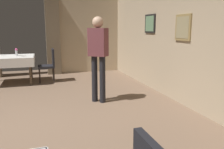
{
  "coord_description": "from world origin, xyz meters",
  "views": [
    {
      "loc": [
        0.48,
        -3.7,
        1.5
      ],
      "look_at": [
        1.68,
        0.12,
        0.7
      ],
      "focal_mm": 37.18,
      "sensor_mm": 36.0,
      "label": 1
    }
  ],
  "objects_px": {
    "flower_vase_mid": "(16,52)",
    "plate_mid_c": "(2,55)",
    "dining_table_mid": "(11,60)",
    "chair_mid_right": "(49,64)",
    "plate_mid_d": "(22,56)",
    "person_waiter_by_doorway": "(98,52)"
  },
  "relations": [
    {
      "from": "flower_vase_mid",
      "to": "person_waiter_by_doorway",
      "type": "relative_size",
      "value": 0.12
    },
    {
      "from": "flower_vase_mid",
      "to": "chair_mid_right",
      "type": "bearing_deg",
      "value": -12.68
    },
    {
      "from": "dining_table_mid",
      "to": "plate_mid_c",
      "type": "bearing_deg",
      "value": 127.41
    },
    {
      "from": "dining_table_mid",
      "to": "chair_mid_right",
      "type": "bearing_deg",
      "value": -4.74
    },
    {
      "from": "dining_table_mid",
      "to": "plate_mid_c",
      "type": "relative_size",
      "value": 5.69
    },
    {
      "from": "flower_vase_mid",
      "to": "plate_mid_c",
      "type": "height_order",
      "value": "flower_vase_mid"
    },
    {
      "from": "dining_table_mid",
      "to": "chair_mid_right",
      "type": "xyz_separation_m",
      "value": [
        1.0,
        -0.08,
        -0.15
      ]
    },
    {
      "from": "dining_table_mid",
      "to": "chair_mid_right",
      "type": "distance_m",
      "value": 1.01
    },
    {
      "from": "dining_table_mid",
      "to": "person_waiter_by_doorway",
      "type": "relative_size",
      "value": 0.71
    },
    {
      "from": "plate_mid_c",
      "to": "person_waiter_by_doorway",
      "type": "relative_size",
      "value": 0.12
    },
    {
      "from": "flower_vase_mid",
      "to": "dining_table_mid",
      "type": "bearing_deg",
      "value": -143.92
    },
    {
      "from": "dining_table_mid",
      "to": "flower_vase_mid",
      "type": "relative_size",
      "value": 5.96
    },
    {
      "from": "plate_mid_c",
      "to": "dining_table_mid",
      "type": "bearing_deg",
      "value": -52.59
    },
    {
      "from": "flower_vase_mid",
      "to": "plate_mid_d",
      "type": "height_order",
      "value": "flower_vase_mid"
    },
    {
      "from": "person_waiter_by_doorway",
      "to": "plate_mid_d",
      "type": "bearing_deg",
      "value": 125.6
    },
    {
      "from": "flower_vase_mid",
      "to": "plate_mid_c",
      "type": "relative_size",
      "value": 0.95
    },
    {
      "from": "chair_mid_right",
      "to": "plate_mid_c",
      "type": "relative_size",
      "value": 4.33
    },
    {
      "from": "dining_table_mid",
      "to": "person_waiter_by_doorway",
      "type": "height_order",
      "value": "person_waiter_by_doorway"
    },
    {
      "from": "dining_table_mid",
      "to": "flower_vase_mid",
      "type": "distance_m",
      "value": 0.27
    },
    {
      "from": "plate_mid_c",
      "to": "chair_mid_right",
      "type": "bearing_deg",
      "value": -19.0
    },
    {
      "from": "person_waiter_by_doorway",
      "to": "dining_table_mid",
      "type": "bearing_deg",
      "value": 129.21
    },
    {
      "from": "plate_mid_d",
      "to": "flower_vase_mid",
      "type": "bearing_deg",
      "value": 126.33
    }
  ]
}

